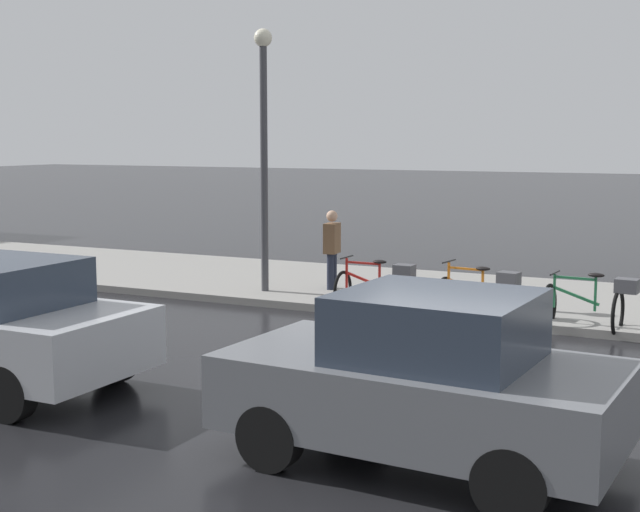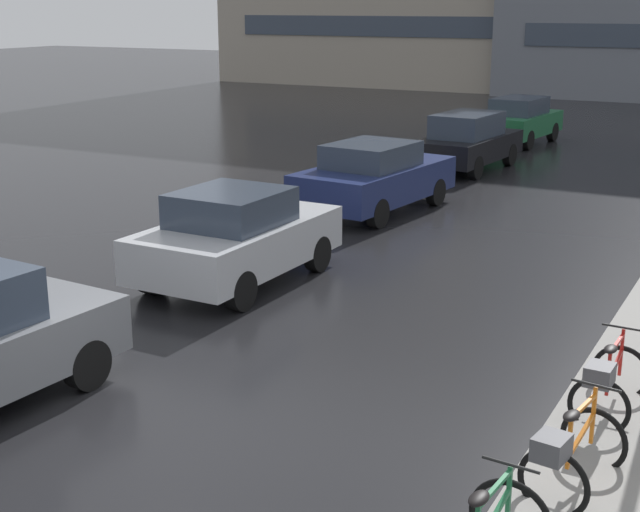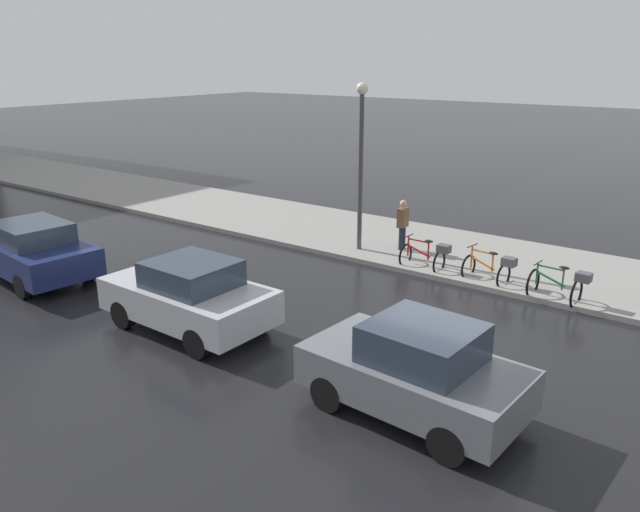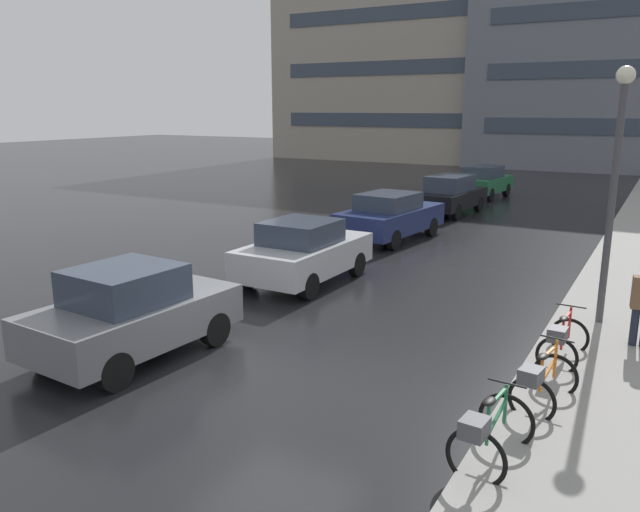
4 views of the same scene
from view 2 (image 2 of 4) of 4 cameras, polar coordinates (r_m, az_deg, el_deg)
name	(u,v)px [view 2 (image 2 of 4)]	position (r m, az deg, el deg)	size (l,w,h in m)	color
ground_plane	(175,435)	(10.17, -9.28, -11.22)	(140.00, 140.00, 0.00)	black
bicycle_second	(569,455)	(8.94, 15.67, -12.14)	(0.85, 1.42, 0.99)	black
bicycle_third	(608,383)	(10.61, 17.95, -7.74)	(0.73, 1.42, 0.96)	black
car_silver	(236,237)	(15.09, -5.40, 1.25)	(2.02, 3.95, 1.62)	#B2B5BA
car_navy	(374,177)	(20.32, 3.48, 5.08)	(2.38, 4.51, 1.59)	navy
car_black	(468,141)	(25.88, 9.46, 7.27)	(2.02, 4.22, 1.63)	black
car_green	(520,120)	(31.19, 12.66, 8.49)	(2.04, 3.91, 1.57)	#1E6038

